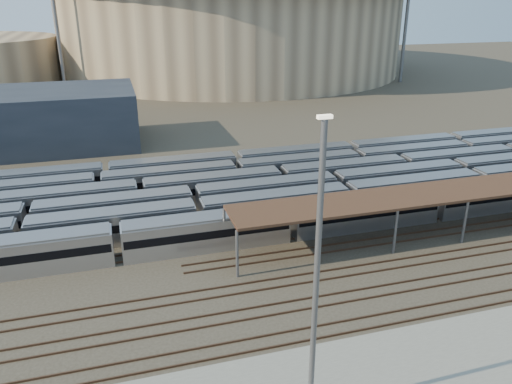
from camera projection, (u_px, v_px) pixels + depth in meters
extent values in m
plane|color=#383026|center=(318.00, 271.00, 49.68)|extent=(420.00, 420.00, 0.00)
cube|color=#A8A8AD|center=(290.00, 222.00, 56.10)|extent=(112.00, 2.90, 3.60)
cube|color=#A8A8AD|center=(198.00, 217.00, 57.34)|extent=(112.00, 2.90, 3.60)
cube|color=#A8A8AD|center=(194.00, 204.00, 61.15)|extent=(112.00, 2.90, 3.60)
cube|color=#A8A8AD|center=(281.00, 182.00, 68.20)|extent=(112.00, 2.90, 3.60)
cube|color=#A8A8AD|center=(237.00, 176.00, 70.60)|extent=(112.00, 2.90, 3.60)
cube|color=#A8A8AD|center=(237.00, 166.00, 74.63)|extent=(112.00, 2.90, 3.60)
cylinder|color=slate|center=(237.00, 254.00, 47.83)|extent=(0.30, 0.30, 5.00)
cylinder|color=slate|center=(225.00, 230.00, 52.65)|extent=(0.30, 0.30, 5.00)
cylinder|color=slate|center=(320.00, 242.00, 50.07)|extent=(0.30, 0.30, 5.00)
cylinder|color=slate|center=(300.00, 221.00, 54.89)|extent=(0.30, 0.30, 5.00)
cylinder|color=slate|center=(395.00, 232.00, 52.30)|extent=(0.30, 0.30, 5.00)
cylinder|color=slate|center=(370.00, 212.00, 57.12)|extent=(0.30, 0.30, 5.00)
cylinder|color=slate|center=(465.00, 222.00, 54.53)|extent=(0.30, 0.30, 5.00)
cylinder|color=slate|center=(435.00, 204.00, 59.35)|extent=(0.30, 0.30, 5.00)
cylinder|color=slate|center=(495.00, 196.00, 61.59)|extent=(0.30, 0.30, 5.00)
cube|color=#351D15|center=(485.00, 187.00, 57.08)|extent=(60.00, 6.00, 0.30)
cube|color=#4C3323|center=(326.00, 279.00, 48.09)|extent=(170.00, 0.12, 0.18)
cube|color=#4C3323|center=(319.00, 272.00, 49.43)|extent=(170.00, 0.12, 0.18)
cube|color=#4C3323|center=(344.00, 302.00, 44.52)|extent=(170.00, 0.12, 0.18)
cube|color=#4C3323|center=(337.00, 293.00, 45.86)|extent=(170.00, 0.12, 0.18)
cube|color=#4C3323|center=(365.00, 329.00, 40.95)|extent=(170.00, 0.12, 0.18)
cube|color=#4C3323|center=(357.00, 319.00, 42.29)|extent=(170.00, 0.12, 0.18)
cylinder|color=tan|center=(230.00, 30.00, 175.92)|extent=(116.00, 116.00, 28.00)
cube|color=#1E232D|center=(13.00, 121.00, 87.78)|extent=(42.00, 20.00, 10.00)
cylinder|color=slate|center=(57.00, 25.00, 133.35)|extent=(1.00, 1.00, 36.00)
cylinder|color=slate|center=(406.00, 22.00, 150.49)|extent=(1.00, 1.00, 36.00)
cylinder|color=slate|center=(125.00, 17.00, 183.17)|extent=(1.00, 1.00, 36.00)
cylinder|color=slate|center=(316.00, 283.00, 29.12)|extent=(0.36, 0.36, 19.57)
cube|color=#FFF2CC|center=(325.00, 117.00, 25.47)|extent=(0.80, 0.30, 0.20)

